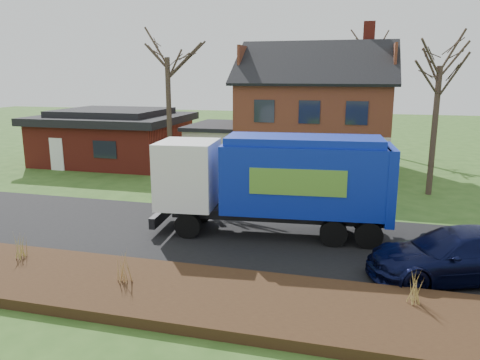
# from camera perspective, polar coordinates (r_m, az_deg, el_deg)

# --- Properties ---
(ground) EXTENTS (120.00, 120.00, 0.00)m
(ground) POSITION_cam_1_polar(r_m,az_deg,el_deg) (18.22, -2.06, -6.78)
(ground) COLOR #2D521B
(ground) RESTS_ON ground
(road) EXTENTS (80.00, 7.00, 0.02)m
(road) POSITION_cam_1_polar(r_m,az_deg,el_deg) (18.22, -2.06, -6.75)
(road) COLOR black
(road) RESTS_ON ground
(mulch_verge) EXTENTS (80.00, 3.50, 0.30)m
(mulch_verge) POSITION_cam_1_polar(r_m,az_deg,el_deg) (13.58, -8.77, -13.39)
(mulch_verge) COLOR black
(mulch_verge) RESTS_ON ground
(main_house) EXTENTS (12.95, 8.95, 9.26)m
(main_house) POSITION_cam_1_polar(r_m,az_deg,el_deg) (30.59, 8.30, 8.80)
(main_house) COLOR beige
(main_house) RESTS_ON ground
(ranch_house) EXTENTS (9.80, 8.20, 3.70)m
(ranch_house) POSITION_cam_1_polar(r_m,az_deg,el_deg) (34.26, -15.13, 5.19)
(ranch_house) COLOR maroon
(ranch_house) RESTS_ON ground
(garbage_truck) EXTENTS (9.17, 3.23, 3.85)m
(garbage_truck) POSITION_cam_1_polar(r_m,az_deg,el_deg) (17.83, 4.60, 0.18)
(garbage_truck) COLOR black
(garbage_truck) RESTS_ON ground
(silver_sedan) EXTENTS (5.19, 2.01, 1.69)m
(silver_sedan) POSITION_cam_1_polar(r_m,az_deg,el_deg) (22.53, -0.84, -0.69)
(silver_sedan) COLOR #94979B
(silver_sedan) RESTS_ON ground
(navy_wagon) EXTENTS (5.79, 3.87, 1.56)m
(navy_wagon) POSITION_cam_1_polar(r_m,az_deg,el_deg) (15.71, 24.88, -8.27)
(navy_wagon) COLOR black
(navy_wagon) RESTS_ON ground
(tree_front_west) EXTENTS (3.28, 3.28, 9.75)m
(tree_front_west) POSITION_cam_1_polar(r_m,az_deg,el_deg) (27.40, -8.95, 16.70)
(tree_front_west) COLOR #3E3025
(tree_front_west) RESTS_ON ground
(tree_front_east) EXTENTS (3.34, 3.34, 9.28)m
(tree_front_east) POSITION_cam_1_polar(r_m,az_deg,el_deg) (25.51, 23.43, 15.03)
(tree_front_east) COLOR #413127
(tree_front_east) RESTS_ON ground
(tree_back) EXTENTS (3.36, 3.36, 10.65)m
(tree_back) POSITION_cam_1_polar(r_m,az_deg,el_deg) (39.10, 16.04, 16.43)
(tree_back) COLOR #3E2E25
(tree_back) RESTS_ON ground
(grass_clump_west) EXTENTS (0.32, 0.26, 0.85)m
(grass_clump_west) POSITION_cam_1_polar(r_m,az_deg,el_deg) (16.75, -25.26, -7.23)
(grass_clump_west) COLOR #A08F46
(grass_clump_west) RESTS_ON mulch_verge
(grass_clump_mid) EXTENTS (0.34, 0.28, 0.94)m
(grass_clump_mid) POSITION_cam_1_polar(r_m,az_deg,el_deg) (13.97, -13.94, -10.06)
(grass_clump_mid) COLOR #A77E49
(grass_clump_mid) RESTS_ON mulch_verge
(grass_clump_east) EXTENTS (0.35, 0.29, 0.87)m
(grass_clump_east) POSITION_cam_1_polar(r_m,az_deg,el_deg) (13.14, 20.51, -12.21)
(grass_clump_east) COLOR #A88D4A
(grass_clump_east) RESTS_ON mulch_verge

